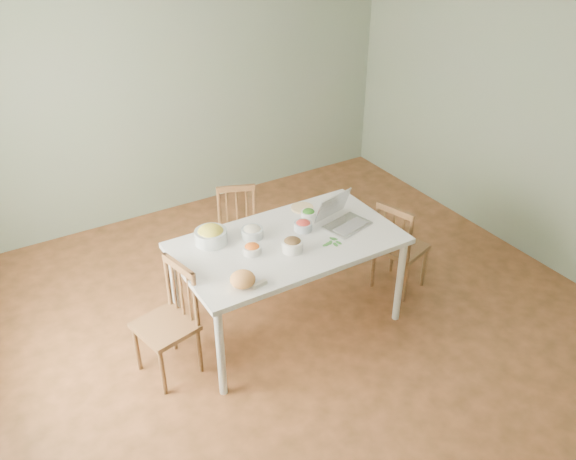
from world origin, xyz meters
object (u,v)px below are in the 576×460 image
chair_far (240,236)px  chair_left (165,324)px  dining_table (288,283)px  chair_right (401,245)px  bowl_squash (211,235)px  laptop (348,213)px  bread_boule (243,279)px

chair_far → chair_left: (-1.06, -0.85, 0.03)m
dining_table → chair_left: (-1.08, -0.02, 0.05)m
dining_table → chair_right: size_ratio=1.96×
dining_table → bowl_squash: bearing=151.3°
bowl_squash → chair_far: bearing=47.1°
dining_table → chair_far: size_ratio=2.04×
chair_far → laptop: 1.18m
chair_left → chair_right: chair_left is taller
chair_far → laptop: size_ratio=2.41×
chair_right → laptop: (-0.61, 0.02, 0.50)m
chair_left → bread_boule: 0.73m
chair_left → chair_right: size_ratio=1.03×
chair_left → laptop: size_ratio=2.57×
bread_boule → bowl_squash: size_ratio=0.71×
dining_table → chair_right: 1.15m
chair_left → chair_right: bearing=75.6°
dining_table → bowl_squash: size_ratio=6.98×
laptop → chair_left: bearing=165.0°
chair_left → bread_boule: size_ratio=5.11×
chair_right → bowl_squash: size_ratio=3.55×
bread_boule → laptop: (1.11, 0.28, 0.06)m
chair_left → bowl_squash: 0.77m
chair_right → bread_boule: size_ratio=4.99×
chair_far → chair_left: 1.36m
chair_far → chair_left: chair_left is taller
dining_table → laptop: size_ratio=4.92×
chair_right → bowl_squash: 1.77m
laptop → bowl_squash: bearing=148.4°
dining_table → bowl_squash: (-0.53, 0.29, 0.49)m
dining_table → chair_left: chair_left is taller
dining_table → bread_boule: bearing=-149.3°
dining_table → laptop: (0.53, -0.06, 0.54)m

